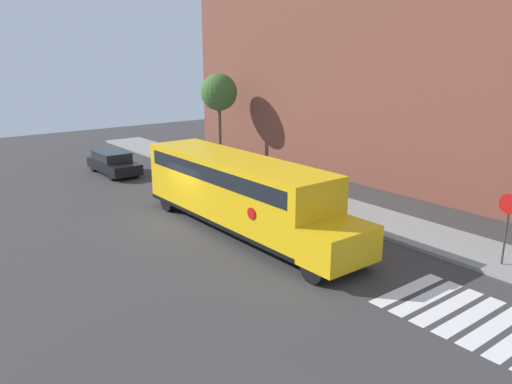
{
  "coord_description": "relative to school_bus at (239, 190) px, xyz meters",
  "views": [
    {
      "loc": [
        18.39,
        -10.56,
        7.17
      ],
      "look_at": [
        2.82,
        1.59,
        1.68
      ],
      "focal_mm": 35.0,
      "sensor_mm": 36.0,
      "label": 1
    }
  ],
  "objects": [
    {
      "name": "sidewalk_strip",
      "position": [
        -2.35,
        5.41,
        -1.7
      ],
      "size": [
        44.0,
        3.0,
        0.15
      ],
      "color": "gray",
      "rests_on": "ground"
    },
    {
      "name": "building_backdrop",
      "position": [
        -2.35,
        11.91,
        4.92
      ],
      "size": [
        32.0,
        4.0,
        13.38
      ],
      "color": "brown",
      "rests_on": "ground"
    },
    {
      "name": "school_bus",
      "position": [
        0.0,
        0.0,
        0.0
      ],
      "size": [
        11.85,
        2.57,
        3.06
      ],
      "color": "yellow",
      "rests_on": "ground"
    },
    {
      "name": "stop_sign",
      "position": [
        8.7,
        4.85,
        0.0
      ],
      "size": [
        0.7,
        0.1,
        2.67
      ],
      "color": "#38383A",
      "rests_on": "ground"
    },
    {
      "name": "tree_far_sidewalk",
      "position": [
        -12.91,
        7.72,
        2.82
      ],
      "size": [
        2.53,
        2.53,
        5.89
      ],
      "color": "brown",
      "rests_on": "ground"
    },
    {
      "name": "parked_car",
      "position": [
        -13.08,
        -0.08,
        -1.09
      ],
      "size": [
        4.46,
        1.78,
        1.37
      ],
      "color": "black",
      "rests_on": "ground"
    },
    {
      "name": "crosswalk_stripes",
      "position": [
        10.17,
        0.91,
        -1.77
      ],
      "size": [
        5.4,
        3.2,
        0.01
      ],
      "color": "white",
      "rests_on": "ground"
    },
    {
      "name": "ground_plane",
      "position": [
        -2.35,
        -1.09,
        -1.77
      ],
      "size": [
        60.0,
        60.0,
        0.0
      ],
      "primitive_type": "plane",
      "color": "#3A3838"
    }
  ]
}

